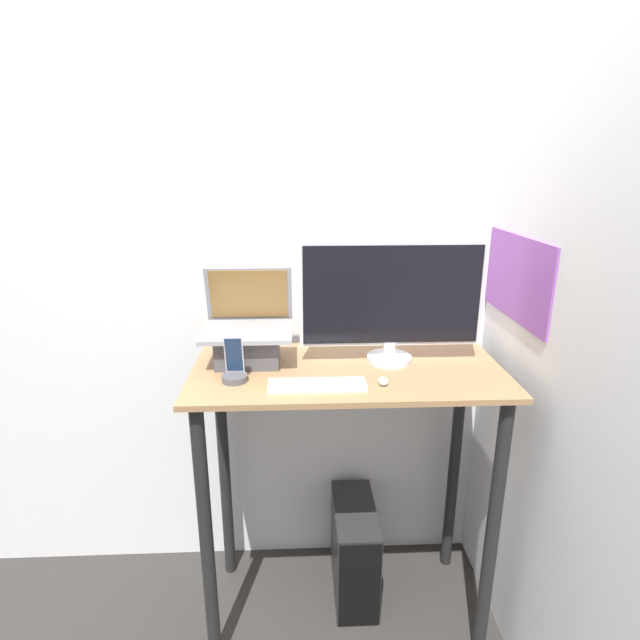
# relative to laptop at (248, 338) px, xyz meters

# --- Properties ---
(wall_back) EXTENTS (6.00, 0.05, 2.60)m
(wall_back) POSITION_rel_laptop_xyz_m (0.36, 0.29, 0.13)
(wall_back) COLOR silver
(wall_back) RESTS_ON ground_plane
(wall_side_right) EXTENTS (0.06, 6.00, 2.60)m
(wall_side_right) POSITION_rel_laptop_xyz_m (0.99, -0.34, 0.13)
(wall_side_right) COLOR silver
(wall_side_right) RESTS_ON ground_plane
(desk) EXTENTS (1.10, 0.55, 1.08)m
(desk) POSITION_rel_laptop_xyz_m (0.36, -0.07, -0.34)
(desk) COLOR #936D47
(desk) RESTS_ON ground_plane
(laptop) EXTENTS (0.32, 0.26, 0.33)m
(laptop) POSITION_rel_laptop_xyz_m (0.00, 0.00, 0.00)
(laptop) COLOR #4C4C51
(laptop) RESTS_ON desk
(monitor) EXTENTS (0.65, 0.16, 0.44)m
(monitor) POSITION_rel_laptop_xyz_m (0.52, -0.01, 0.13)
(monitor) COLOR silver
(monitor) RESTS_ON desk
(keyboard) EXTENTS (0.32, 0.09, 0.02)m
(keyboard) POSITION_rel_laptop_xyz_m (0.24, -0.23, -0.09)
(keyboard) COLOR white
(keyboard) RESTS_ON desk
(mouse) EXTENTS (0.03, 0.05, 0.02)m
(mouse) POSITION_rel_laptop_xyz_m (0.46, -0.22, -0.08)
(mouse) COLOR white
(mouse) RESTS_ON desk
(cell_phone) EXTENTS (0.09, 0.09, 0.16)m
(cell_phone) POSITION_rel_laptop_xyz_m (-0.03, -0.16, -0.06)
(cell_phone) COLOR #4C4C51
(cell_phone) RESTS_ON desk
(computer_tower) EXTENTS (0.17, 0.40, 0.41)m
(computer_tower) POSITION_rel_laptop_xyz_m (0.41, 0.02, -0.97)
(computer_tower) COLOR black
(computer_tower) RESTS_ON ground_plane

